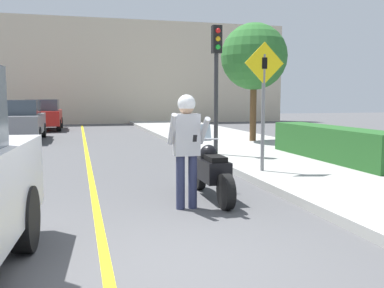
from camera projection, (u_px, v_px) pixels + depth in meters
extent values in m
plane|color=#4C4C4F|center=(166.00, 268.00, 4.44)|extent=(80.00, 80.00, 0.00)
cube|color=#9E9E99|center=(342.00, 174.00, 9.51)|extent=(4.40, 44.00, 0.15)
cube|color=yellow|center=(90.00, 173.00, 10.05)|extent=(0.12, 36.00, 0.01)
cube|color=beige|center=(89.00, 72.00, 29.03)|extent=(28.00, 1.20, 7.06)
cylinder|color=black|center=(226.00, 192.00, 6.75)|extent=(0.14, 0.57, 0.57)
cylinder|color=black|center=(199.00, 175.00, 8.26)|extent=(0.14, 0.57, 0.57)
cube|color=black|center=(211.00, 169.00, 7.48)|extent=(0.40, 1.08, 0.36)
sphere|color=black|center=(209.00, 154.00, 7.59)|extent=(0.32, 0.32, 0.32)
cube|color=black|center=(216.00, 159.00, 7.22)|extent=(0.28, 0.48, 0.10)
cylinder|color=silver|center=(202.00, 139.00, 7.94)|extent=(0.62, 0.03, 0.03)
cube|color=silver|center=(201.00, 133.00, 8.00)|extent=(0.36, 0.12, 0.31)
cylinder|color=#282D4C|center=(180.00, 182.00, 6.77)|extent=(0.14, 0.14, 0.86)
cylinder|color=#282D4C|center=(193.00, 182.00, 6.82)|extent=(0.14, 0.14, 0.86)
cube|color=#B7B7BC|center=(187.00, 135.00, 6.72)|extent=(0.40, 0.22, 0.66)
cylinder|color=#B7B7BC|center=(172.00, 129.00, 6.55)|extent=(0.09, 0.39, 0.51)
cylinder|color=#B7B7BC|center=(204.00, 131.00, 6.66)|extent=(0.09, 0.46, 0.46)
sphere|color=tan|center=(186.00, 107.00, 6.67)|extent=(0.24, 0.24, 0.24)
sphere|color=white|center=(186.00, 103.00, 6.66)|extent=(0.28, 0.28, 0.28)
cube|color=black|center=(195.00, 138.00, 6.47)|extent=(0.06, 0.05, 0.11)
cylinder|color=black|center=(25.00, 219.00, 4.89)|extent=(0.28, 0.77, 0.76)
cylinder|color=slate|center=(263.00, 113.00, 9.36)|extent=(0.08, 0.08, 2.55)
cube|color=yellow|center=(264.00, 63.00, 9.22)|extent=(0.91, 0.02, 0.91)
cube|color=black|center=(265.00, 63.00, 9.21)|extent=(0.12, 0.01, 0.24)
cylinder|color=#2D2D30|center=(216.00, 91.00, 12.07)|extent=(0.12, 0.12, 3.61)
cube|color=black|center=(217.00, 39.00, 11.89)|extent=(0.26, 0.22, 0.76)
sphere|color=red|center=(218.00, 31.00, 11.76)|extent=(0.14, 0.14, 0.14)
sphere|color=gold|center=(218.00, 39.00, 11.78)|extent=(0.14, 0.14, 0.14)
sphere|color=green|center=(218.00, 47.00, 11.80)|extent=(0.14, 0.14, 0.14)
cube|color=#235623|center=(332.00, 143.00, 11.21)|extent=(0.90, 4.89, 0.85)
cylinder|color=brown|center=(253.00, 111.00, 15.99)|extent=(0.24, 0.24, 2.27)
sphere|color=#2D6B2D|center=(254.00, 57.00, 15.78)|extent=(2.45, 2.45, 2.45)
cylinder|color=black|center=(3.00, 131.00, 18.69)|extent=(0.22, 0.64, 0.64)
cylinder|color=black|center=(43.00, 130.00, 19.11)|extent=(0.22, 0.64, 0.64)
cylinder|color=black|center=(38.00, 135.00, 16.61)|extent=(0.22, 0.64, 0.64)
cube|color=gray|center=(19.00, 124.00, 17.61)|extent=(1.80, 4.20, 0.76)
cube|color=#38424C|center=(18.00, 107.00, 17.37)|extent=(1.58, 2.18, 0.60)
cylinder|color=black|center=(31.00, 123.00, 24.52)|extent=(0.22, 0.64, 0.64)
cylinder|color=black|center=(61.00, 123.00, 24.95)|extent=(0.22, 0.64, 0.64)
cylinder|color=black|center=(25.00, 126.00, 22.02)|extent=(0.22, 0.64, 0.64)
cylinder|color=black|center=(59.00, 125.00, 22.45)|extent=(0.22, 0.64, 0.64)
cube|color=#B21E19|center=(44.00, 117.00, 23.44)|extent=(1.80, 4.20, 0.76)
cube|color=#38424C|center=(43.00, 105.00, 23.21)|extent=(1.58, 2.18, 0.60)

